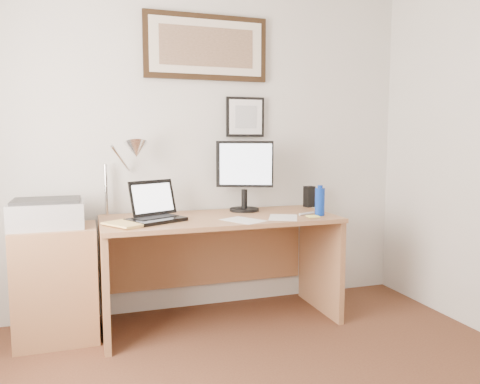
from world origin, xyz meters
name	(u,v)px	position (x,y,z in m)	size (l,w,h in m)	color
wall_back	(187,144)	(0.00, 2.00, 1.25)	(3.50, 0.02, 2.50)	silver
side_cabinet	(57,284)	(-0.92, 1.68, 0.36)	(0.50, 0.40, 0.73)	#92623D
water_bottle	(320,202)	(0.83, 1.47, 0.85)	(0.07, 0.07, 0.19)	#0C309D
bottle_cap	(320,187)	(0.83, 1.47, 0.95)	(0.03, 0.03, 0.02)	#0C309D
speaker	(309,197)	(0.95, 1.87, 0.83)	(0.07, 0.06, 0.16)	black
paper_sheet_a	(243,220)	(0.25, 1.44, 0.75)	(0.19, 0.27, 0.00)	white
paper_sheet_b	(283,217)	(0.54, 1.45, 0.75)	(0.19, 0.27, 0.00)	white
sticky_pad	(313,216)	(0.75, 1.41, 0.76)	(0.08, 0.08, 0.01)	#FEFF78
marker_pen	(306,214)	(0.76, 1.52, 0.76)	(0.02, 0.02, 0.14)	white
book	(113,226)	(-0.57, 1.43, 0.76)	(0.19, 0.26, 0.02)	#F0CB71
desk	(217,247)	(0.15, 1.72, 0.51)	(1.60, 0.70, 0.75)	#92623D
laptop	(155,212)	(-0.30, 1.62, 0.81)	(0.41, 0.43, 0.26)	black
lcd_monitor	(245,172)	(0.39, 1.82, 1.04)	(0.40, 0.22, 0.52)	black
printer	(47,213)	(-0.96, 1.70, 0.82)	(0.44, 0.34, 0.18)	#AAAAAD
desk_lamp	(133,153)	(-0.41, 1.81, 1.19)	(0.29, 0.27, 0.53)	silver
picture_large	(206,47)	(0.15, 1.97, 1.95)	(0.92, 0.04, 0.47)	black
picture_small	(245,117)	(0.45, 1.97, 1.45)	(0.30, 0.03, 0.30)	black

